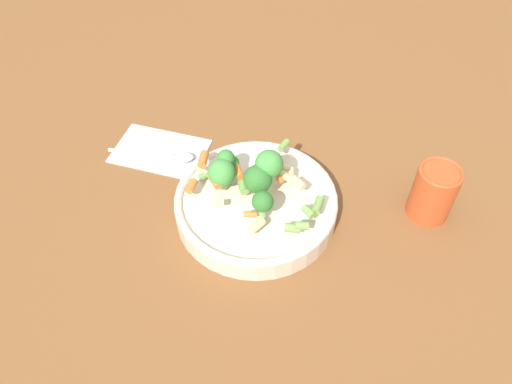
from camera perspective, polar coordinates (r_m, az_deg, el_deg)
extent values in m
plane|color=brown|center=(0.84, 0.00, -2.35)|extent=(3.00, 3.00, 0.00)
cylinder|color=beige|center=(0.82, 0.00, -1.55)|extent=(0.27, 0.27, 0.04)
torus|color=beige|center=(0.81, 0.00, -0.72)|extent=(0.27, 0.27, 0.01)
cylinder|color=#8CB766|center=(0.79, 0.48, 0.08)|extent=(0.02, 0.02, 0.02)
sphere|color=#33722D|center=(0.77, 0.49, 1.62)|extent=(0.05, 0.05, 0.05)
cylinder|color=#8CB766|center=(0.83, -2.90, 2.42)|extent=(0.01, 0.01, 0.01)
sphere|color=#3D8438|center=(0.82, -2.95, 3.27)|extent=(0.03, 0.03, 0.03)
cylinder|color=#8CB766|center=(0.81, -3.85, 0.96)|extent=(0.02, 0.02, 0.01)
sphere|color=#479342|center=(0.79, -3.94, 2.24)|extent=(0.04, 0.04, 0.04)
cylinder|color=#8CB766|center=(0.81, -3.41, 2.90)|extent=(0.01, 0.01, 0.01)
sphere|color=#3D8438|center=(0.80, -3.47, 3.86)|extent=(0.03, 0.03, 0.03)
cylinder|color=#8CB766|center=(0.79, 1.47, 1.73)|extent=(0.02, 0.02, 0.02)
sphere|color=#479342|center=(0.77, 1.51, 3.24)|extent=(0.04, 0.04, 0.04)
cylinder|color=#8CB766|center=(0.76, 0.75, -2.16)|extent=(0.01, 0.01, 0.01)
sphere|color=#33722D|center=(0.74, 0.76, -1.11)|extent=(0.03, 0.03, 0.03)
cylinder|color=beige|center=(0.81, 3.98, 2.00)|extent=(0.02, 0.02, 0.01)
cylinder|color=beige|center=(0.84, -6.23, 2.54)|extent=(0.02, 0.03, 0.01)
cylinder|color=#729E4C|center=(0.83, 1.68, 3.16)|extent=(0.02, 0.02, 0.01)
cylinder|color=orange|center=(0.80, -7.38, 0.68)|extent=(0.03, 0.03, 0.01)
cylinder|color=beige|center=(0.80, 3.65, 1.64)|extent=(0.02, 0.03, 0.01)
cylinder|color=orange|center=(0.81, 2.61, 1.93)|extent=(0.02, 0.02, 0.01)
cylinder|color=#729E4C|center=(0.77, 7.09, -1.49)|extent=(0.03, 0.03, 0.01)
cylinder|color=orange|center=(0.80, -4.72, 1.30)|extent=(0.02, 0.03, 0.01)
cylinder|color=orange|center=(0.83, -6.04, 3.73)|extent=(0.03, 0.03, 0.01)
cylinder|color=#729E4C|center=(0.85, 3.17, 5.35)|extent=(0.03, 0.02, 0.01)
cylinder|color=beige|center=(0.75, 0.07, -3.85)|extent=(0.03, 0.02, 0.01)
cylinder|color=beige|center=(0.79, 4.85, 1.06)|extent=(0.02, 0.02, 0.01)
cylinder|color=orange|center=(0.76, -0.67, -2.53)|extent=(0.02, 0.02, 0.01)
cylinder|color=beige|center=(0.79, 0.06, -0.55)|extent=(0.02, 0.02, 0.01)
cylinder|color=#729E4C|center=(0.75, 4.48, -3.96)|extent=(0.03, 0.03, 0.01)
cylinder|color=#729E4C|center=(0.76, 6.03, -2.25)|extent=(0.01, 0.02, 0.01)
cylinder|color=orange|center=(0.81, -2.02, 2.32)|extent=(0.02, 0.03, 0.01)
cylinder|color=beige|center=(0.82, 3.07, 2.86)|extent=(0.02, 0.03, 0.01)
cylinder|color=#729E4C|center=(0.83, -5.75, 1.97)|extent=(0.02, 0.01, 0.01)
cylinder|color=#729E4C|center=(0.74, 5.28, -3.85)|extent=(0.02, 0.02, 0.01)
cylinder|color=#729E4C|center=(0.80, -1.47, 0.60)|extent=(0.02, 0.03, 0.01)
cylinder|color=beige|center=(0.78, -4.50, -1.26)|extent=(0.02, 0.02, 0.01)
cylinder|color=#CC4C23|center=(0.85, 19.61, -0.06)|extent=(0.07, 0.07, 0.09)
torus|color=#CC4C23|center=(0.82, 20.44, 2.13)|extent=(0.07, 0.07, 0.01)
cube|color=#B2BCC6|center=(0.95, -10.91, 4.68)|extent=(0.19, 0.20, 0.01)
cylinder|color=silver|center=(0.94, -12.98, 4.38)|extent=(0.10, 0.09, 0.01)
ellipsoid|color=silver|center=(0.92, -8.24, 4.00)|extent=(0.04, 0.04, 0.01)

